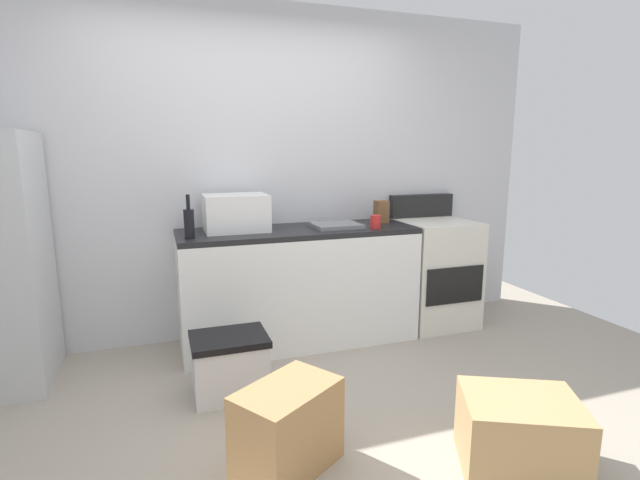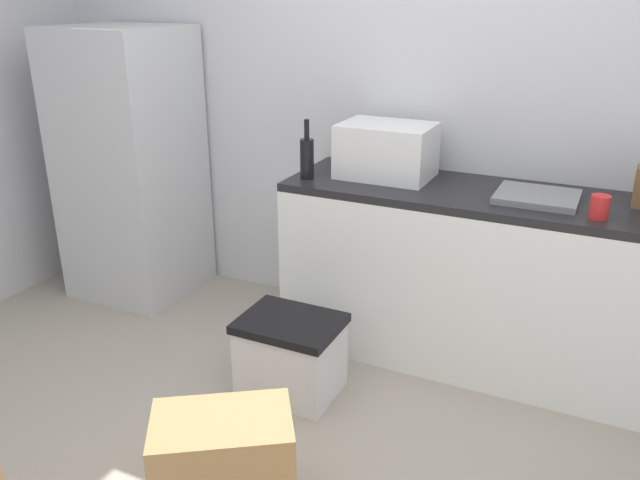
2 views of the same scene
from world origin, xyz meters
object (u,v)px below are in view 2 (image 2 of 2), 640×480
(refrigerator, at_px, (131,165))
(storage_bin, at_px, (291,355))
(wine_bottle, at_px, (307,157))
(coffee_mug, at_px, (600,207))
(microwave, at_px, (387,150))
(cardboard_box_medium, at_px, (224,468))

(refrigerator, relative_size, storage_bin, 3.49)
(wine_bottle, distance_m, coffee_mug, 1.38)
(microwave, xyz_separation_m, coffee_mug, (1.03, -0.23, -0.09))
(cardboard_box_medium, relative_size, storage_bin, 1.06)
(refrigerator, height_order, coffee_mug, refrigerator)
(refrigerator, bearing_deg, storage_bin, -23.67)
(microwave, xyz_separation_m, storage_bin, (-0.18, -0.72, -0.84))
(microwave, height_order, storage_bin, microwave)
(coffee_mug, relative_size, storage_bin, 0.22)
(microwave, bearing_deg, storage_bin, -104.05)
(cardboard_box_medium, bearing_deg, storage_bin, 100.93)
(microwave, height_order, cardboard_box_medium, microwave)
(microwave, bearing_deg, coffee_mug, -12.46)
(storage_bin, bearing_deg, wine_bottle, 107.90)
(wine_bottle, distance_m, storage_bin, 0.98)
(microwave, relative_size, wine_bottle, 1.53)
(refrigerator, xyz_separation_m, cardboard_box_medium, (1.56, -1.41, -0.59))
(refrigerator, distance_m, storage_bin, 1.65)
(refrigerator, bearing_deg, coffee_mug, -2.65)
(refrigerator, xyz_separation_m, coffee_mug, (2.62, -0.12, 0.15))
(refrigerator, height_order, microwave, refrigerator)
(microwave, bearing_deg, wine_bottle, -149.69)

